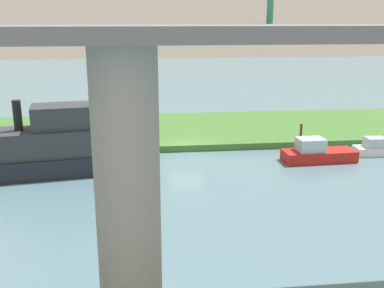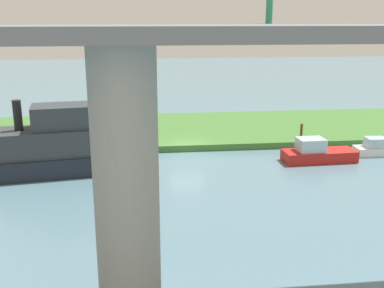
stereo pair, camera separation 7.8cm
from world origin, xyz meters
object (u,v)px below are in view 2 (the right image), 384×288
(mooring_post, at_px, (301,130))
(motorboat_white, at_px, (317,153))
(bridge_pylon, at_px, (126,181))
(person_on_bank, at_px, (146,132))
(pontoon_yellow, at_px, (58,146))
(riverboat_paddlewheel, at_px, (380,149))

(mooring_post, distance_m, motorboat_white, 4.88)
(mooring_post, bearing_deg, bridge_pylon, 56.31)
(bridge_pylon, relative_size, person_on_bank, 6.48)
(bridge_pylon, distance_m, pontoon_yellow, 15.64)
(person_on_bank, height_order, riverboat_paddlewheel, person_on_bank)
(riverboat_paddlewheel, bearing_deg, pontoon_yellow, 3.46)
(person_on_bank, distance_m, riverboat_paddlewheel, 17.36)
(bridge_pylon, distance_m, riverboat_paddlewheel, 24.31)
(motorboat_white, bearing_deg, mooring_post, -96.53)
(riverboat_paddlewheel, relative_size, motorboat_white, 0.77)
(person_on_bank, bearing_deg, bridge_pylon, 87.30)
(bridge_pylon, bearing_deg, mooring_post, -123.69)
(mooring_post, xyz_separation_m, riverboat_paddlewheel, (-4.61, 3.82, -0.57))
(mooring_post, bearing_deg, person_on_bank, -0.36)
(person_on_bank, relative_size, riverboat_paddlewheel, 0.35)
(bridge_pylon, relative_size, pontoon_yellow, 0.92)
(riverboat_paddlewheel, bearing_deg, person_on_bank, -13.00)
(person_on_bank, distance_m, pontoon_yellow, 7.77)
(riverboat_paddlewheel, distance_m, motorboat_white, 5.26)
(bridge_pylon, distance_m, person_on_bank, 20.21)
(bridge_pylon, relative_size, motorboat_white, 1.77)
(bridge_pylon, height_order, pontoon_yellow, bridge_pylon)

